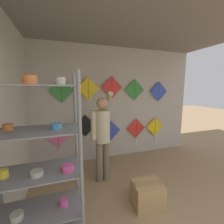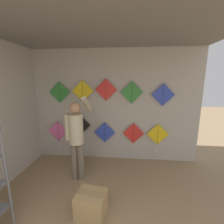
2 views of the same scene
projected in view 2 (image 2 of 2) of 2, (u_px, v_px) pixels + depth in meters
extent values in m
cube|color=#BCB7AD|center=(107.00, 106.00, 3.81)|extent=(4.53, 0.06, 2.80)
cube|color=gray|center=(91.00, 19.00, 1.92)|extent=(4.53, 4.02, 0.04)
cylinder|color=slate|center=(5.00, 164.00, 1.95)|extent=(0.03, 0.03, 1.94)
cylinder|color=#726656|center=(74.00, 161.00, 3.11)|extent=(0.13, 0.13, 0.80)
cylinder|color=#726656|center=(81.00, 161.00, 3.11)|extent=(0.13, 0.13, 0.80)
cylinder|color=beige|center=(76.00, 129.00, 2.97)|extent=(0.28, 0.28, 0.60)
sphere|color=tan|center=(75.00, 108.00, 2.88)|extent=(0.22, 0.22, 0.22)
cylinder|color=beige|center=(67.00, 127.00, 2.96)|extent=(0.10, 0.10, 0.53)
cylinder|color=beige|center=(87.00, 105.00, 3.09)|extent=(0.10, 0.49, 0.39)
cube|color=tan|center=(91.00, 204.00, 2.29)|extent=(0.48, 0.43, 0.37)
cube|color=#A08052|center=(91.00, 193.00, 2.25)|extent=(0.42, 0.16, 0.01)
cube|color=pink|center=(58.00, 131.00, 3.98)|extent=(0.54, 0.01, 0.54)
cylinder|color=black|center=(58.00, 131.00, 3.98)|extent=(0.01, 0.01, 0.51)
sphere|color=white|center=(59.00, 143.00, 4.03)|extent=(0.04, 0.04, 0.04)
sphere|color=white|center=(59.00, 145.00, 4.05)|extent=(0.04, 0.04, 0.04)
sphere|color=white|center=(59.00, 147.00, 4.06)|extent=(0.04, 0.04, 0.04)
cube|color=black|center=(80.00, 125.00, 3.88)|extent=(0.54, 0.01, 0.54)
cylinder|color=black|center=(80.00, 125.00, 3.88)|extent=(0.01, 0.01, 0.51)
cube|color=blue|center=(105.00, 132.00, 3.86)|extent=(0.54, 0.01, 0.54)
cylinder|color=black|center=(105.00, 132.00, 3.86)|extent=(0.01, 0.01, 0.51)
cube|color=red|center=(133.00, 133.00, 3.80)|extent=(0.54, 0.01, 0.54)
cylinder|color=black|center=(133.00, 133.00, 3.79)|extent=(0.01, 0.01, 0.51)
sphere|color=white|center=(133.00, 145.00, 3.85)|extent=(0.04, 0.04, 0.04)
sphere|color=white|center=(133.00, 148.00, 3.86)|extent=(0.04, 0.04, 0.04)
sphere|color=white|center=(133.00, 150.00, 3.88)|extent=(0.04, 0.04, 0.04)
cube|color=yellow|center=(158.00, 134.00, 3.74)|extent=(0.54, 0.01, 0.54)
cylinder|color=black|center=(158.00, 134.00, 3.74)|extent=(0.01, 0.01, 0.51)
sphere|color=white|center=(157.00, 146.00, 3.80)|extent=(0.04, 0.04, 0.04)
sphere|color=white|center=(157.00, 149.00, 3.81)|extent=(0.04, 0.04, 0.04)
sphere|color=white|center=(157.00, 152.00, 3.83)|extent=(0.04, 0.04, 0.04)
cube|color=#338C38|center=(59.00, 92.00, 3.76)|extent=(0.54, 0.01, 0.54)
cylinder|color=black|center=(59.00, 92.00, 3.76)|extent=(0.01, 0.01, 0.51)
cube|color=yellow|center=(83.00, 91.00, 3.70)|extent=(0.54, 0.01, 0.54)
cylinder|color=black|center=(83.00, 91.00, 3.69)|extent=(0.01, 0.01, 0.51)
cube|color=red|center=(106.00, 90.00, 3.64)|extent=(0.54, 0.01, 0.54)
cylinder|color=black|center=(106.00, 90.00, 3.64)|extent=(0.01, 0.01, 0.51)
cube|color=#338C38|center=(132.00, 92.00, 3.59)|extent=(0.54, 0.01, 0.54)
cylinder|color=black|center=(132.00, 92.00, 3.59)|extent=(0.01, 0.01, 0.51)
cube|color=blue|center=(163.00, 95.00, 3.54)|extent=(0.54, 0.01, 0.54)
cylinder|color=black|center=(163.00, 95.00, 3.53)|extent=(0.01, 0.01, 0.51)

